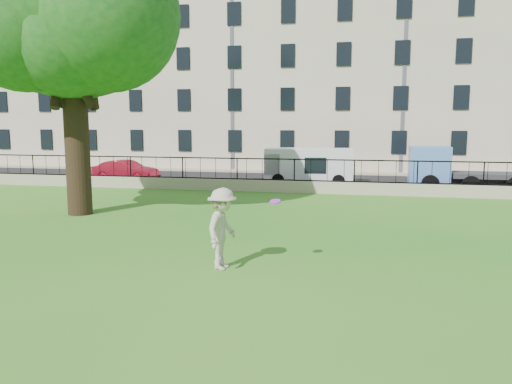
% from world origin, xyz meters
% --- Properties ---
extents(ground, '(120.00, 120.00, 0.00)m').
position_xyz_m(ground, '(0.00, 0.00, 0.00)').
color(ground, '#26731B').
rests_on(ground, ground).
extents(retaining_wall, '(50.00, 0.40, 0.60)m').
position_xyz_m(retaining_wall, '(0.00, 12.00, 0.30)').
color(retaining_wall, tan).
rests_on(retaining_wall, ground).
extents(iron_railing, '(50.00, 0.05, 1.13)m').
position_xyz_m(iron_railing, '(0.00, 12.00, 1.15)').
color(iron_railing, black).
rests_on(iron_railing, retaining_wall).
extents(street, '(60.00, 9.00, 0.01)m').
position_xyz_m(street, '(0.00, 16.70, 0.01)').
color(street, black).
rests_on(street, ground).
extents(sidewalk, '(60.00, 1.40, 0.12)m').
position_xyz_m(sidewalk, '(0.00, 21.90, 0.06)').
color(sidewalk, tan).
rests_on(sidewalk, ground).
extents(building_row, '(56.40, 10.40, 13.80)m').
position_xyz_m(building_row, '(0.00, 27.57, 6.92)').
color(building_row, beige).
rests_on(building_row, ground).
extents(tree, '(8.90, 7.18, 11.52)m').
position_xyz_m(tree, '(-7.52, 4.32, 7.82)').
color(tree, black).
rests_on(tree, ground).
extents(man, '(0.89, 1.37, 1.99)m').
position_xyz_m(man, '(0.05, -1.66, 1.00)').
color(man, '#BAB197').
rests_on(man, ground).
extents(frisbee, '(0.33, 0.32, 0.12)m').
position_xyz_m(frisbee, '(1.30, -1.38, 1.66)').
color(frisbee, '#AE29E8').
extents(red_sedan, '(4.06, 1.72, 1.30)m').
position_xyz_m(red_sedan, '(-10.48, 14.40, 0.65)').
color(red_sedan, '#AF152D').
rests_on(red_sedan, street).
extents(white_van, '(5.07, 2.28, 2.07)m').
position_xyz_m(white_van, '(0.38, 15.40, 1.04)').
color(white_van, silver).
rests_on(white_van, street).
extents(blue_truck, '(5.54, 2.05, 2.31)m').
position_xyz_m(blue_truck, '(8.58, 14.40, 1.15)').
color(blue_truck, '#5B88D5').
rests_on(blue_truck, street).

